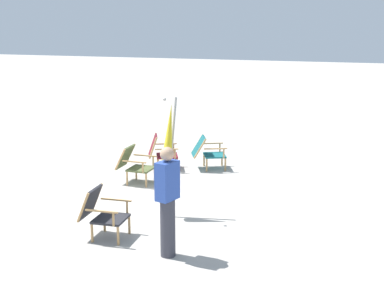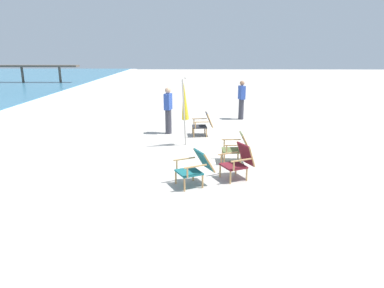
{
  "view_description": "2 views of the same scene",
  "coord_description": "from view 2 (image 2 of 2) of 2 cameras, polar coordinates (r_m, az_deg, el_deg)",
  "views": [
    {
      "loc": [
        8.56,
        5.5,
        3.31
      ],
      "look_at": [
        -1.48,
        1.83,
        0.9
      ],
      "focal_mm": 50.0,
      "sensor_mm": 36.0,
      "label": 1
    },
    {
      "loc": [
        -9.99,
        1.69,
        2.94
      ],
      "look_at": [
        -1.32,
        1.8,
        0.5
      ],
      "focal_mm": 32.0,
      "sensor_mm": 36.0,
      "label": 2
    }
  ],
  "objects": [
    {
      "name": "person_near_chairs",
      "position": [
        12.08,
        -3.99,
        5.64
      ],
      "size": [
        0.38,
        0.28,
        1.63
      ],
      "color": "#383842",
      "rests_on": "ground"
    },
    {
      "name": "beach_chair_front_right",
      "position": [
        8.0,
        7.85,
        -2.73
      ],
      "size": [
        0.81,
        0.85,
        0.82
      ],
      "color": "maroon",
      "rests_on": "ground"
    },
    {
      "name": "beach_chair_front_left",
      "position": [
        7.54,
        0.66,
        -3.8
      ],
      "size": [
        0.86,
        0.94,
        0.78
      ],
      "color": "#196066",
      "rests_on": "ground"
    },
    {
      "name": "umbrella_furled_yellow",
      "position": [
        10.39,
        -1.25,
        7.05
      ],
      "size": [
        0.46,
        0.31,
        2.11
      ],
      "color": "#B7B2A8",
      "rests_on": "ground"
    },
    {
      "name": "ground_plane",
      "position": [
        10.55,
        9.94,
        -0.72
      ],
      "size": [
        80.0,
        80.0,
        0.0
      ],
      "primitive_type": "plane",
      "color": "#B2AAA0"
    },
    {
      "name": "beach_chair_far_center",
      "position": [
        9.13,
        7.64,
        -0.42
      ],
      "size": [
        0.61,
        0.75,
        0.79
      ],
      "color": "#515B33",
      "rests_on": "ground"
    },
    {
      "name": "beach_chair_back_right",
      "position": [
        11.84,
        2.0,
        3.45
      ],
      "size": [
        0.64,
        0.75,
        0.81
      ],
      "color": "#28282D",
      "rests_on": "ground"
    },
    {
      "name": "person_by_waterline",
      "position": [
        14.71,
        8.25,
        7.33
      ],
      "size": [
        0.38,
        0.29,
        1.63
      ],
      "color": "#383842",
      "rests_on": "ground"
    }
  ]
}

